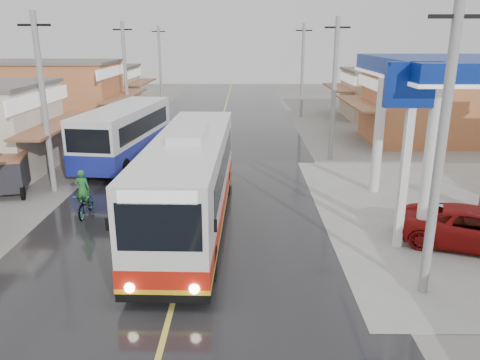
{
  "coord_description": "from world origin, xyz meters",
  "views": [
    {
      "loc": [
        1.92,
        -11.79,
        6.96
      ],
      "look_at": [
        1.77,
        5.83,
        1.52
      ],
      "focal_mm": 35.0,
      "sensor_mm": 36.0,
      "label": 1
    }
  ],
  "objects_px": {
    "cyclist": "(85,200)",
    "tricycle_near": "(9,173)",
    "jeepney": "(477,228)",
    "coach_bus": "(191,180)",
    "second_bus": "(125,133)"
  },
  "relations": [
    {
      "from": "cyclist",
      "to": "tricycle_near",
      "type": "bearing_deg",
      "value": 146.6
    },
    {
      "from": "jeepney",
      "to": "tricycle_near",
      "type": "relative_size",
      "value": 2.01
    },
    {
      "from": "cyclist",
      "to": "tricycle_near",
      "type": "xyz_separation_m",
      "value": [
        -4.27,
        2.58,
        0.38
      ]
    },
    {
      "from": "jeepney",
      "to": "tricycle_near",
      "type": "distance_m",
      "value": 19.36
    },
    {
      "from": "coach_bus",
      "to": "tricycle_near",
      "type": "relative_size",
      "value": 4.88
    },
    {
      "from": "jeepney",
      "to": "cyclist",
      "type": "xyz_separation_m",
      "value": [
        -14.31,
        2.83,
        -0.04
      ]
    },
    {
      "from": "cyclist",
      "to": "tricycle_near",
      "type": "relative_size",
      "value": 0.8
    },
    {
      "from": "coach_bus",
      "to": "second_bus",
      "type": "xyz_separation_m",
      "value": [
        -4.8,
        9.51,
        -0.12
      ]
    },
    {
      "from": "tricycle_near",
      "to": "coach_bus",
      "type": "bearing_deg",
      "value": -37.96
    },
    {
      "from": "coach_bus",
      "to": "tricycle_near",
      "type": "bearing_deg",
      "value": 158.84
    },
    {
      "from": "jeepney",
      "to": "tricycle_near",
      "type": "height_order",
      "value": "tricycle_near"
    },
    {
      "from": "second_bus",
      "to": "tricycle_near",
      "type": "bearing_deg",
      "value": -115.67
    },
    {
      "from": "coach_bus",
      "to": "cyclist",
      "type": "relative_size",
      "value": 6.13
    },
    {
      "from": "coach_bus",
      "to": "cyclist",
      "type": "distance_m",
      "value": 4.66
    },
    {
      "from": "jeepney",
      "to": "cyclist",
      "type": "distance_m",
      "value": 14.59
    }
  ]
}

